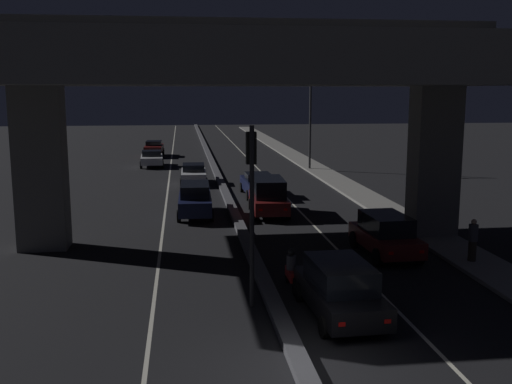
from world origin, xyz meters
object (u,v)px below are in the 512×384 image
(car_black_lead, at_px, (340,288))
(car_white_third_oncoming, at_px, (152,158))
(car_white_second_oncoming, at_px, (194,174))
(motorcycle_red_filtering_near, at_px, (291,272))
(pedestrian_on_sidewalk, at_px, (473,240))
(traffic_light_left_of_median, at_px, (252,185))
(car_dark_red_fourth_oncoming, at_px, (154,148))
(street_lamp, at_px, (307,109))
(car_dark_blue_fourth, at_px, (258,184))
(car_dark_red_second, at_px, (385,234))
(car_dark_red_third, at_px, (268,196))
(car_dark_blue_lead_oncoming, at_px, (195,199))

(car_black_lead, relative_size, car_white_third_oncoming, 1.07)
(car_black_lead, xyz_separation_m, car_white_second_oncoming, (-3.67, 25.64, -0.13))
(motorcycle_red_filtering_near, bearing_deg, pedestrian_on_sidewalk, -75.28)
(traffic_light_left_of_median, bearing_deg, car_dark_red_fourth_oncoming, 96.37)
(street_lamp, xyz_separation_m, car_dark_red_fourth_oncoming, (-12.83, 12.00, -4.21))
(car_dark_blue_fourth, bearing_deg, car_dark_red_fourth_oncoming, 15.88)
(car_black_lead, height_order, car_white_third_oncoming, car_black_lead)
(car_black_lead, relative_size, car_dark_red_fourth_oncoming, 1.05)
(motorcycle_red_filtering_near, bearing_deg, traffic_light_left_of_median, 131.17)
(traffic_light_left_of_median, height_order, car_dark_red_second, traffic_light_left_of_median)
(car_dark_red_third, height_order, car_white_second_oncoming, car_dark_red_third)
(car_dark_blue_lead_oncoming, xyz_separation_m, pedestrian_on_sidewalk, (10.18, -10.23, 0.06))
(car_dark_red_second, xyz_separation_m, car_dark_red_third, (-3.44, 8.56, 0.12))
(motorcycle_red_filtering_near, bearing_deg, car_dark_red_second, -51.78)
(car_dark_blue_lead_oncoming, distance_m, pedestrian_on_sidewalk, 14.43)
(pedestrian_on_sidewalk, bearing_deg, car_white_second_oncoming, 115.35)
(car_black_lead, height_order, car_white_second_oncoming, car_black_lead)
(car_black_lead, xyz_separation_m, car_white_third_oncoming, (-7.03, 35.66, -0.14))
(car_white_third_oncoming, distance_m, car_dark_red_fourth_oncoming, 8.03)
(street_lamp, bearing_deg, car_white_second_oncoming, -147.07)
(car_black_lead, xyz_separation_m, car_dark_blue_lead_oncoming, (-3.83, 14.73, 0.04))
(traffic_light_left_of_median, bearing_deg, car_white_second_oncoming, 92.90)
(street_lamp, bearing_deg, car_dark_blue_lead_oncoming, -119.24)
(car_black_lead, bearing_deg, car_white_third_oncoming, 8.72)
(car_dark_blue_lead_oncoming, bearing_deg, car_white_third_oncoming, -170.08)
(street_lamp, distance_m, car_black_lead, 32.46)
(car_black_lead, distance_m, pedestrian_on_sidewalk, 7.78)
(car_dark_blue_lead_oncoming, relative_size, car_white_second_oncoming, 1.16)
(car_dark_red_second, xyz_separation_m, car_dark_blue_fourth, (-3.29, 14.13, -0.14))
(car_dark_red_fourth_oncoming, bearing_deg, car_dark_blue_lead_oncoming, 8.30)
(car_dark_red_second, bearing_deg, car_white_second_oncoming, 17.84)
(car_dark_blue_fourth, xyz_separation_m, car_dark_blue_lead_oncoming, (-4.03, -5.48, 0.15))
(motorcycle_red_filtering_near, bearing_deg, car_black_lead, -159.70)
(car_white_third_oncoming, distance_m, motorcycle_red_filtering_near, 33.67)
(car_dark_red_second, xyz_separation_m, car_dark_blue_lead_oncoming, (-7.32, 8.65, 0.01))
(street_lamp, xyz_separation_m, motorcycle_red_filtering_near, (-6.61, -29.15, -4.43))
(traffic_light_left_of_median, distance_m, car_dark_red_third, 13.91)
(car_white_third_oncoming, bearing_deg, car_dark_red_third, 16.36)
(car_black_lead, bearing_deg, street_lamp, -12.55)
(car_dark_red_third, bearing_deg, car_dark_red_fourth_oncoming, 16.16)
(car_black_lead, bearing_deg, car_dark_red_third, -2.61)
(car_dark_blue_lead_oncoming, bearing_deg, car_black_lead, 15.82)
(car_dark_blue_lead_oncoming, bearing_deg, pedestrian_on_sidewalk, 46.09)
(car_dark_red_third, xyz_separation_m, pedestrian_on_sidewalk, (6.30, -10.14, -0.05))
(car_dark_blue_fourth, height_order, car_dark_blue_lead_oncoming, car_dark_blue_lead_oncoming)
(traffic_light_left_of_median, bearing_deg, car_white_third_oncoming, 97.60)
(street_lamp, xyz_separation_m, car_dark_blue_lead_oncoming, (-9.49, -16.95, -4.13))
(car_black_lead, distance_m, car_dark_red_fourth_oncoming, 44.27)
(car_black_lead, bearing_deg, pedestrian_on_sidewalk, -57.06)
(car_dark_blue_lead_oncoming, xyz_separation_m, car_white_third_oncoming, (-3.20, 20.93, -0.19))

